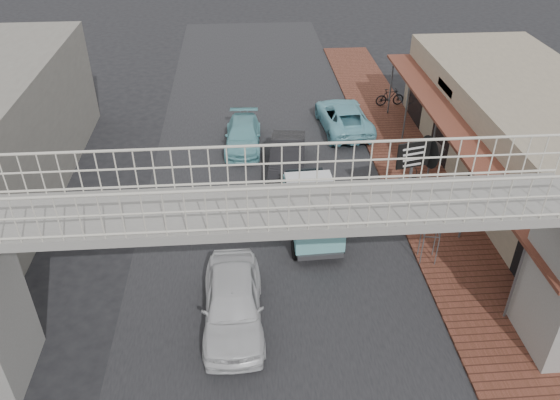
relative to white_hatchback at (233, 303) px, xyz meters
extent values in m
plane|color=black|center=(1.42, 2.48, -0.76)|extent=(120.00, 120.00, 0.00)
cube|color=black|center=(1.42, 2.48, -0.76)|extent=(10.00, 60.00, 0.01)
cube|color=brown|center=(7.92, 5.48, -0.71)|extent=(3.00, 40.00, 0.10)
cube|color=gray|center=(12.42, 6.48, 1.24)|extent=(6.00, 18.00, 4.00)
cube|color=brown|center=(9.12, 6.48, 2.14)|extent=(1.80, 18.00, 0.12)
cube|color=silver|center=(9.47, 9.98, 2.54)|extent=(0.08, 2.60, 0.90)
cube|color=#B21914|center=(9.47, 3.48, 2.54)|extent=(0.08, 2.20, 0.80)
cube|color=gray|center=(1.42, -1.52, 4.36)|extent=(14.00, 2.00, 0.24)
cube|color=beige|center=(1.42, -0.57, 5.03)|extent=(14.00, 0.08, 1.10)
cube|color=beige|center=(1.42, -2.47, 5.03)|extent=(14.00, 0.08, 1.10)
imported|color=silver|center=(0.00, 0.00, 0.00)|extent=(1.82, 4.48, 1.52)
imported|color=black|center=(2.41, 8.88, -0.06)|extent=(2.02, 4.43, 1.41)
imported|color=#79C3D2|center=(5.62, 12.94, -0.09)|extent=(2.57, 4.99, 1.35)
imported|color=#6EB6BE|center=(0.51, 11.40, -0.17)|extent=(1.85, 4.13, 1.18)
cylinder|color=black|center=(2.08, 5.64, -0.41)|extent=(0.27, 0.71, 0.70)
cylinder|color=black|center=(3.65, 5.70, -0.41)|extent=(0.27, 0.71, 0.70)
cylinder|color=black|center=(2.19, 2.93, -0.41)|extent=(0.27, 0.71, 0.70)
cylinder|color=black|center=(3.75, 2.99, -0.41)|extent=(0.27, 0.71, 0.70)
cube|color=#73C2C7|center=(2.93, 4.02, 0.42)|extent=(1.84, 3.28, 1.36)
cube|color=#73C2C7|center=(2.85, 5.87, 0.19)|extent=(1.66, 0.97, 0.90)
cube|color=black|center=(2.93, 4.02, 0.80)|extent=(1.85, 2.68, 0.50)
cube|color=silver|center=(2.93, 4.02, 1.13)|extent=(1.86, 3.28, 0.06)
imported|color=black|center=(7.13, 6.71, -0.19)|extent=(1.89, 0.93, 0.95)
imported|color=black|center=(8.63, 15.46, -0.18)|extent=(1.63, 0.59, 0.96)
cylinder|color=#59595B|center=(6.50, 2.62, 0.40)|extent=(0.04, 0.04, 2.13)
cylinder|color=#59595B|center=(7.00, 2.54, 0.40)|extent=(0.04, 0.04, 2.13)
cylinder|color=#59595B|center=(6.43, 2.11, 0.40)|extent=(0.04, 0.04, 2.13)
cylinder|color=#59595B|center=(6.93, 2.04, 0.40)|extent=(0.04, 0.04, 2.13)
cylinder|color=silver|center=(6.72, 2.33, 1.82)|extent=(0.72, 0.34, 0.69)
cylinder|color=beige|center=(6.70, 2.20, 1.82)|extent=(0.60, 0.11, 0.61)
cylinder|color=beige|center=(6.73, 2.45, 1.82)|extent=(0.60, 0.11, 0.61)
cylinder|color=#59595B|center=(6.62, 4.85, 0.97)|extent=(0.11, 0.11, 3.26)
cube|color=black|center=(6.62, 4.82, 2.15)|extent=(1.33, 0.38, 1.01)
cone|color=black|center=(7.55, 5.04, 2.15)|extent=(0.94, 1.36, 1.24)
cube|color=white|center=(6.58, 4.77, 2.09)|extent=(0.88, 0.22, 0.68)
camera|label=1|loc=(0.51, -12.00, 11.62)|focal=35.00mm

